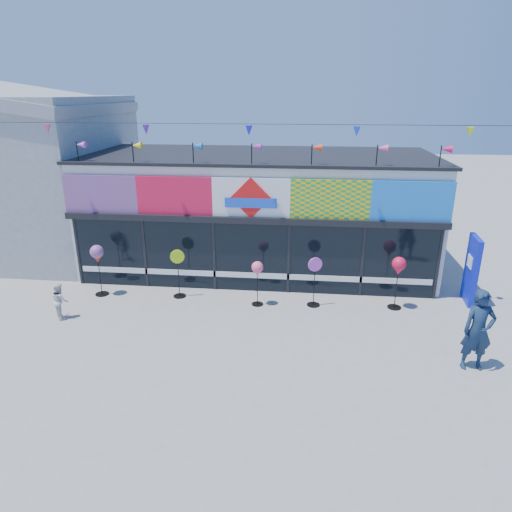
# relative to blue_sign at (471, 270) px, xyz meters

# --- Properties ---
(ground) EXTENTS (80.00, 80.00, 0.00)m
(ground) POSITION_rel_blue_sign_xyz_m (-6.77, -3.30, -1.05)
(ground) COLOR gray
(ground) RESTS_ON ground
(kite_shop) EXTENTS (16.00, 5.70, 5.31)m
(kite_shop) POSITION_rel_blue_sign_xyz_m (-6.77, 2.64, 1.00)
(kite_shop) COLOR white
(kite_shop) RESTS_ON ground
(neighbour_building) EXTENTS (8.18, 7.20, 6.87)m
(neighbour_building) POSITION_rel_blue_sign_xyz_m (-16.77, 3.70, 2.15)
(neighbour_building) COLOR #9EA1A3
(neighbour_building) RESTS_ON ground
(blue_sign) EXTENTS (0.25, 1.06, 2.09)m
(blue_sign) POSITION_rel_blue_sign_xyz_m (0.00, 0.00, 0.00)
(blue_sign) COLOR #0D1BC5
(blue_sign) RESTS_ON ground
(spinner_0) EXTENTS (0.42, 0.42, 1.67)m
(spinner_0) POSITION_rel_blue_sign_xyz_m (-11.52, -0.71, 0.29)
(spinner_0) COLOR black
(spinner_0) RESTS_ON ground
(spinner_1) EXTENTS (0.44, 0.40, 1.57)m
(spinner_1) POSITION_rel_blue_sign_xyz_m (-8.99, -0.59, -0.22)
(spinner_1) COLOR black
(spinner_1) RESTS_ON ground
(spinner_2) EXTENTS (0.36, 0.36, 1.41)m
(spinner_2) POSITION_rel_blue_sign_xyz_m (-6.46, -0.92, 0.08)
(spinner_2) COLOR black
(spinner_2) RESTS_ON ground
(spinner_3) EXTENTS (0.42, 0.40, 1.55)m
(spinner_3) POSITION_rel_blue_sign_xyz_m (-4.75, -0.80, -0.23)
(spinner_3) COLOR black
(spinner_3) RESTS_ON ground
(spinner_4) EXTENTS (0.41, 0.41, 1.63)m
(spinner_4) POSITION_rel_blue_sign_xyz_m (-2.32, -0.71, 0.25)
(spinner_4) COLOR black
(spinner_4) RESTS_ON ground
(adult_man) EXTENTS (0.75, 0.53, 1.98)m
(adult_man) POSITION_rel_blue_sign_xyz_m (-1.07, -3.77, -0.06)
(adult_man) COLOR #152742
(adult_man) RESTS_ON ground
(child) EXTENTS (0.56, 0.58, 1.05)m
(child) POSITION_rel_blue_sign_xyz_m (-11.99, -2.34, -0.53)
(child) COLOR silver
(child) RESTS_ON ground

